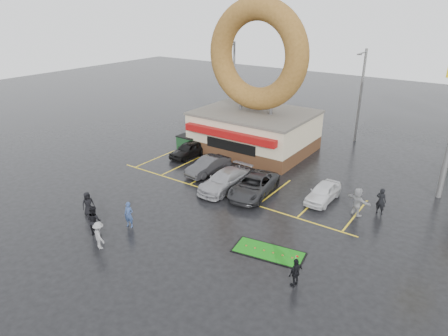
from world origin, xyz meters
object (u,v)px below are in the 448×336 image
Objects in this scene: streetlight_mid at (360,94)px; car_grey at (254,186)px; donut_shop at (255,103)px; person_cameraman at (296,272)px; person_blue at (129,215)px; car_black at (189,149)px; putting_green at (269,252)px; car_dgrey at (208,166)px; dumpster at (188,143)px; car_silver at (225,180)px; streetlight_left at (234,80)px; car_white at (323,192)px.

streetlight_mid is 16.82m from car_grey.
person_cameraman is at bearing -53.12° from donut_shop.
streetlight_mid is 5.42× the size of person_blue.
car_black is 0.78× the size of car_grey.
putting_green is at bearing -59.24° from car_grey.
car_black is 9.39m from car_grey.
person_blue reaches higher than car_dgrey.
dumpster is (-12.07, -11.62, -4.13)m from streetlight_mid.
streetlight_mid reaches higher than person_cameraman.
putting_green is at bearing -35.55° from car_silver.
streetlight_mid reaches higher than car_dgrey.
person_cameraman is at bearing -11.31° from person_blue.
donut_shop is 8.00m from car_dgrey.
car_dgrey is at bearing -63.75° from streetlight_left.
car_dgrey reaches higher than putting_green.
streetlight_left is 25.07m from person_blue.
car_white is 13.29m from person_blue.
streetlight_left is (-7.00, 6.95, 0.32)m from donut_shop.
car_white is at bearing -7.35° from dumpster.
putting_green is at bearing -29.42° from car_dgrey.
car_black is 0.81× the size of car_silver.
car_dgrey is at bearing -174.31° from car_white.
car_silver is 1.18× the size of putting_green.
person_blue reaches higher than putting_green.
car_silver is 9.26m from dumpster.
putting_green is (6.69, -5.34, -0.69)m from car_silver.
streetlight_left is 27.05m from putting_green.
streetlight_left is 2.26× the size of car_black.
donut_shop reaches higher than car_dgrey.
car_dgrey is at bearing 143.62° from putting_green.
donut_shop reaches higher than streetlight_left.
putting_green is at bearing -32.78° from dumpster.
streetlight_left is 19.73m from car_grey.
streetlight_left is 11.56m from dumpster.
dumpster is at bearing -79.73° from streetlight_left.
donut_shop is 3.26× the size of car_dgrey.
person_blue is 1.07× the size of person_cameraman.
donut_shop is at bearing 147.34° from car_white.
car_black is (-10.88, -12.92, -4.10)m from streetlight_mid.
donut_shop is at bearing 96.13° from car_dgrey.
car_silver is at bearing 141.39° from putting_green.
car_white is at bearing -2.35° from car_black.
person_cameraman is (9.11, -7.05, 0.05)m from car_silver.
person_blue reaches higher than car_grey.
person_cameraman is at bearing -32.72° from dumpster.
car_dgrey is 3.26m from car_silver.
car_black is at bearing -130.12° from streetlight_mid.
car_grey is at bearing -155.24° from car_white.
streetlight_mid is at bearing 100.66° from car_white.
car_silver is (-4.29, -16.64, -4.06)m from streetlight_mid.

